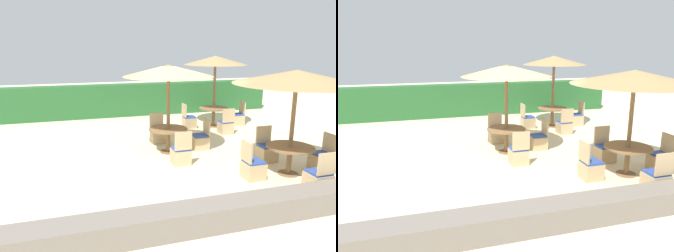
# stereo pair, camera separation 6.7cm
# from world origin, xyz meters

# --- Properties ---
(ground_plane) EXTENTS (40.00, 40.00, 0.00)m
(ground_plane) POSITION_xyz_m (0.00, 0.00, 0.00)
(ground_plane) COLOR beige
(hedge_row) EXTENTS (13.00, 0.70, 1.40)m
(hedge_row) POSITION_xyz_m (0.00, 6.47, 0.70)
(hedge_row) COLOR #28602D
(hedge_row) RESTS_ON ground_plane
(stone_border) EXTENTS (10.00, 0.56, 0.45)m
(stone_border) POSITION_xyz_m (0.00, -3.12, 0.22)
(stone_border) COLOR slate
(stone_border) RESTS_ON ground_plane
(parasol_center) EXTENTS (2.55, 2.55, 2.55)m
(parasol_center) POSITION_xyz_m (0.13, 1.00, 2.37)
(parasol_center) COLOR olive
(parasol_center) RESTS_ON ground_plane
(round_table_center) EXTENTS (1.12, 1.12, 0.72)m
(round_table_center) POSITION_xyz_m (0.13, 1.00, 0.58)
(round_table_center) COLOR olive
(round_table_center) RESTS_ON ground_plane
(patio_chair_center_south) EXTENTS (0.46, 0.46, 0.93)m
(patio_chair_center_south) POSITION_xyz_m (0.16, -0.04, 0.26)
(patio_chair_center_south) COLOR tan
(patio_chair_center_south) RESTS_ON ground_plane
(patio_chair_center_north) EXTENTS (0.46, 0.46, 0.93)m
(patio_chair_center_north) POSITION_xyz_m (0.10, 2.08, 0.26)
(patio_chair_center_north) COLOR tan
(patio_chair_center_north) RESTS_ON ground_plane
(patio_chair_center_east) EXTENTS (0.46, 0.46, 0.93)m
(patio_chair_center_east) POSITION_xyz_m (1.15, 1.02, 0.26)
(patio_chair_center_east) COLOR tan
(patio_chair_center_east) RESTS_ON ground_plane
(parasol_front_right) EXTENTS (2.92, 2.92, 2.53)m
(parasol_front_right) POSITION_xyz_m (2.45, -1.46, 2.36)
(parasol_front_right) COLOR olive
(parasol_front_right) RESTS_ON ground_plane
(round_table_front_right) EXTENTS (1.12, 1.12, 0.71)m
(round_table_front_right) POSITION_xyz_m (2.45, -1.46, 0.57)
(round_table_front_right) COLOR olive
(round_table_front_right) RESTS_ON ground_plane
(patio_chair_front_right_south) EXTENTS (0.46, 0.46, 0.93)m
(patio_chair_front_right_south) POSITION_xyz_m (2.47, -2.45, 0.26)
(patio_chair_front_right_south) COLOR tan
(patio_chair_front_right_south) RESTS_ON ground_plane
(patio_chair_front_right_west) EXTENTS (0.46, 0.46, 0.93)m
(patio_chair_front_right_west) POSITION_xyz_m (1.47, -1.44, 0.26)
(patio_chair_front_right_west) COLOR tan
(patio_chair_front_right_west) RESTS_ON ground_plane
(patio_chair_front_right_east) EXTENTS (0.46, 0.46, 0.93)m
(patio_chair_front_right_east) POSITION_xyz_m (3.44, -1.44, 0.26)
(patio_chair_front_right_east) COLOR tan
(patio_chair_front_right_east) RESTS_ON ground_plane
(patio_chair_front_right_north) EXTENTS (0.46, 0.46, 0.93)m
(patio_chair_front_right_north) POSITION_xyz_m (2.49, -0.45, 0.26)
(patio_chair_front_right_north) COLOR tan
(patio_chair_front_right_north) RESTS_ON ground_plane
(parasol_back_right) EXTENTS (2.33, 2.33, 2.68)m
(parasol_back_right) POSITION_xyz_m (2.69, 3.49, 2.50)
(parasol_back_right) COLOR olive
(parasol_back_right) RESTS_ON ground_plane
(round_table_back_right) EXTENTS (1.11, 1.11, 0.73)m
(round_table_back_right) POSITION_xyz_m (2.69, 3.49, 0.58)
(round_table_back_right) COLOR olive
(round_table_back_right) RESTS_ON ground_plane
(patio_chair_back_right_west) EXTENTS (0.46, 0.46, 0.93)m
(patio_chair_back_right_west) POSITION_xyz_m (1.70, 3.55, 0.26)
(patio_chair_back_right_west) COLOR tan
(patio_chair_back_right_west) RESTS_ON ground_plane
(patio_chair_back_right_east) EXTENTS (0.46, 0.46, 0.93)m
(patio_chair_back_right_east) POSITION_xyz_m (3.70, 3.45, 0.26)
(patio_chair_back_right_east) COLOR tan
(patio_chair_back_right_east) RESTS_ON ground_plane
(patio_chair_back_right_south) EXTENTS (0.46, 0.46, 0.93)m
(patio_chair_back_right_south) POSITION_xyz_m (2.68, 2.41, 0.26)
(patio_chair_back_right_south) COLOR tan
(patio_chair_back_right_south) RESTS_ON ground_plane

